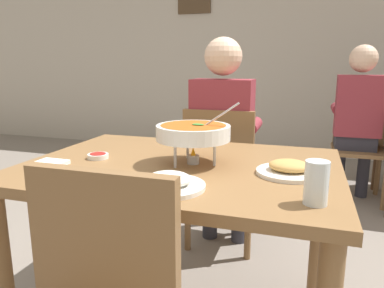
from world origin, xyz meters
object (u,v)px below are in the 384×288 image
rice_plate (169,183)px  diner_main (223,133)px  chair_diner_main (221,171)px  curry_bowl (193,133)px  dining_table_main (181,188)px  appetizer_plate (289,169)px  patron_bg_middle (357,114)px  sauce_dish (98,156)px  chair_bg_middle (359,140)px  drink_glass (316,185)px

rice_plate → diner_main: bearing=93.5°
chair_diner_main → curry_bowl: bearing=-86.2°
dining_table_main → rice_plate: size_ratio=5.27×
rice_plate → appetizer_plate: 0.46m
diner_main → patron_bg_middle: 1.46m
curry_bowl → rice_plate: 0.33m
chair_diner_main → sauce_dish: (-0.37, -0.79, 0.26)m
rice_plate → sauce_dish: bearing=148.0°
chair_bg_middle → curry_bowl: bearing=-113.5°
chair_diner_main → patron_bg_middle: size_ratio=0.69×
rice_plate → patron_bg_middle: bearing=70.0°
appetizer_plate → drink_glass: drink_glass is taller
patron_bg_middle → rice_plate: bearing=-110.0°
chair_bg_middle → chair_diner_main: bearing=-125.9°
sauce_dish → chair_bg_middle: 2.45m
sauce_dish → drink_glass: 0.93m
sauce_dish → drink_glass: bearing=-16.9°
sauce_dish → drink_glass: (0.89, -0.27, 0.05)m
dining_table_main → appetizer_plate: bearing=-3.4°
diner_main → chair_bg_middle: (0.93, 1.25, -0.24)m
drink_glass → patron_bg_middle: (0.36, 2.25, -0.07)m
chair_bg_middle → patron_bg_middle: size_ratio=0.69×
dining_table_main → drink_glass: drink_glass is taller
curry_bowl → patron_bg_middle: bearing=66.7°
appetizer_plate → sauce_dish: appetizer_plate is taller
dining_table_main → appetizer_plate: size_ratio=5.27×
dining_table_main → rice_plate: (0.07, -0.31, 0.13)m
chair_diner_main → sauce_dish: size_ratio=10.00×
chair_diner_main → sauce_dish: chair_diner_main is taller
diner_main → sauce_dish: size_ratio=14.56×
curry_bowl → appetizer_plate: 0.40m
dining_table_main → appetizer_plate: (0.43, -0.03, 0.13)m
diner_main → chair_bg_middle: diner_main is taller
sauce_dish → diner_main: bearing=65.7°
appetizer_plate → patron_bg_middle: patron_bg_middle is taller
sauce_dish → appetizer_plate: bearing=0.6°
chair_diner_main → chair_bg_middle: (0.93, 1.28, 0.00)m
chair_diner_main → sauce_dish: bearing=-115.2°
drink_glass → rice_plate: bearing=-179.9°
drink_glass → patron_bg_middle: 2.28m
rice_plate → appetizer_plate: (0.37, 0.28, 0.00)m
dining_table_main → sauce_dish: sauce_dish is taller
curry_bowl → rice_plate: bearing=-87.0°
chair_diner_main → appetizer_plate: bearing=-60.9°
appetizer_plate → chair_diner_main: bearing=119.1°
chair_diner_main → diner_main: diner_main is taller
dining_table_main → sauce_dish: 0.39m
rice_plate → sauce_dish: 0.51m
chair_bg_middle → rice_plate: bearing=-110.2°
sauce_dish → curry_bowl: bearing=6.0°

